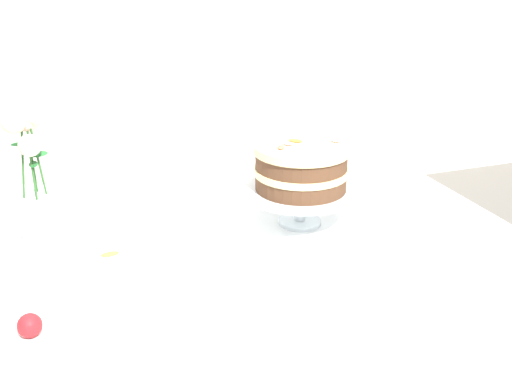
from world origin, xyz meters
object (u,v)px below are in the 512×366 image
dining_table (231,265)px  fallen_rose (28,327)px  cake_stand (300,195)px  flower_vase (33,181)px  layer_cake (301,166)px

dining_table → fallen_rose: (-0.48, -0.30, 0.11)m
fallen_rose → cake_stand: bearing=23.3°
dining_table → flower_vase: bearing=168.4°
dining_table → layer_cake: 0.31m
dining_table → layer_cake: (0.18, -0.01, 0.25)m
dining_table → layer_cake: layer_cake is taller
layer_cake → fallen_rose: 0.74m
cake_stand → fallen_rose: size_ratio=2.08×
fallen_rose → layer_cake: bearing=23.3°
dining_table → cake_stand: size_ratio=4.83×
dining_table → fallen_rose: bearing=-148.2°
layer_cake → fallen_rose: bearing=-156.7°
cake_stand → flower_vase: flower_vase is taller
layer_cake → flower_vase: 0.64m
flower_vase → fallen_rose: 0.42m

